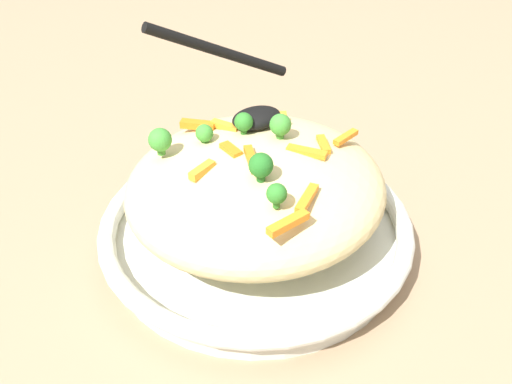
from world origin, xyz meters
name	(u,v)px	position (x,y,z in m)	size (l,w,h in m)	color
ground_plane	(256,247)	(0.00, 0.00, 0.00)	(2.40, 2.40, 0.00)	#9E7F60
serving_bowl	(256,231)	(0.00, 0.00, 0.02)	(0.34, 0.34, 0.04)	silver
pasta_mound	(256,187)	(0.00, 0.00, 0.08)	(0.27, 0.26, 0.09)	#DBC689
carrot_piece_0	(231,150)	(-0.02, 0.01, 0.13)	(0.03, 0.01, 0.01)	orange
carrot_piece_1	(221,127)	(0.00, 0.06, 0.13)	(0.03, 0.01, 0.01)	orange
carrot_piece_2	(271,116)	(0.06, 0.06, 0.12)	(0.03, 0.01, 0.01)	orange
carrot_piece_3	(204,172)	(-0.06, 0.00, 0.13)	(0.03, 0.01, 0.01)	orange
carrot_piece_4	(283,127)	(0.05, 0.03, 0.12)	(0.03, 0.01, 0.01)	orange
carrot_piece_5	(346,137)	(0.10, -0.02, 0.12)	(0.03, 0.01, 0.01)	orange
carrot_piece_6	(307,152)	(0.04, -0.03, 0.13)	(0.04, 0.01, 0.01)	orange
carrot_piece_7	(323,144)	(0.07, -0.02, 0.12)	(0.03, 0.01, 0.01)	orange
carrot_piece_8	(251,159)	(-0.01, -0.01, 0.13)	(0.04, 0.01, 0.01)	orange
carrot_piece_9	(307,198)	(0.00, -0.09, 0.12)	(0.04, 0.01, 0.01)	orange
carrot_piece_10	(288,223)	(-0.03, -0.11, 0.12)	(0.04, 0.01, 0.01)	orange
carrot_piece_11	(198,125)	(-0.02, 0.08, 0.12)	(0.04, 0.01, 0.01)	orange
broccoli_floret_0	(244,122)	(0.01, 0.04, 0.14)	(0.02, 0.02, 0.02)	#296820
broccoli_floret_1	(204,133)	(-0.03, 0.05, 0.13)	(0.02, 0.02, 0.02)	#377928
broccoli_floret_2	(160,140)	(-0.08, 0.06, 0.14)	(0.02, 0.02, 0.03)	#377928
broccoli_floret_3	(261,166)	(-0.02, -0.04, 0.14)	(0.02, 0.02, 0.03)	#205B1C
broccoli_floret_4	(277,194)	(-0.03, -0.08, 0.13)	(0.02, 0.02, 0.02)	#296820
broccoli_floret_5	(280,125)	(0.04, 0.01, 0.14)	(0.02, 0.02, 0.03)	#377928
serving_spoon	(241,90)	(0.03, 0.08, 0.15)	(0.17, 0.11, 0.10)	black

